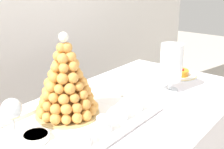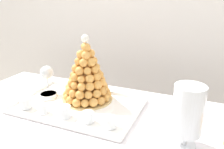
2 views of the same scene
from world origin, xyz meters
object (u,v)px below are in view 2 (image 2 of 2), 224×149
Objects in this scene: croquembouche at (87,75)px; dessert_cup_left at (26,103)px; dessert_cup_mid_left at (44,109)px; wine_glass at (47,73)px; dessert_cup_mid_right at (88,117)px; dessert_cup_centre at (64,112)px; dessert_cup_right at (110,122)px; creme_brulee_ramekin at (48,95)px; serving_tray at (78,106)px; macaron_goblet at (188,111)px.

croquembouche is 6.31× the size of dessert_cup_left.
wine_glass is (-0.14, 0.22, 0.10)m from dessert_cup_mid_left.
wine_glass is at bearing 151.48° from dessert_cup_mid_right.
dessert_cup_centre reaches higher than dessert_cup_mid_left.
dessert_cup_centre is at bearing -91.85° from croquembouche.
dessert_cup_centre is at bearing -177.54° from dessert_cup_mid_right.
dessert_cup_centre is 1.12× the size of dessert_cup_mid_right.
dessert_cup_right is (0.35, 0.01, 0.00)m from dessert_cup_mid_left.
creme_brulee_ramekin is (-0.33, 0.14, -0.01)m from dessert_cup_mid_right.
dessert_cup_mid_right is 0.95× the size of dessert_cup_right.
dessert_cup_mid_left is 0.24m from dessert_cup_mid_right.
dessert_cup_mid_left is (-0.12, -0.22, -0.12)m from croquembouche.
dessert_cup_mid_left is 0.12m from dessert_cup_centre.
dessert_cup_left is at bearing 175.84° from dessert_cup_mid_left.
dessert_cup_mid_right reaches higher than dessert_cup_right.
dessert_cup_left is 0.93× the size of dessert_cup_centre.
dessert_cup_right is (0.47, 0.00, -0.00)m from dessert_cup_left.
dessert_cup_mid_right is at bearing 2.46° from dessert_cup_centre.
dessert_cup_mid_left is (0.12, -0.01, -0.00)m from dessert_cup_left.
croquembouche is (0.01, 0.09, 0.14)m from serving_tray.
dessert_cup_mid_right is 0.36m from creme_brulee_ramekin.
dessert_cup_mid_right is (0.12, -0.12, 0.03)m from serving_tray.
creme_brulee_ramekin is (-0.09, 0.16, -0.01)m from dessert_cup_mid_left.
serving_tray is 10.42× the size of dessert_cup_centre.
dessert_cup_right is 0.23× the size of macaron_goblet.
dessert_cup_mid_left is 0.51× the size of creme_brulee_ramekin.
macaron_goblet is at bearing 0.94° from dessert_cup_centre.
dessert_cup_left is at bearing 179.66° from dessert_cup_centre.
croquembouche is at bearing 60.74° from dessert_cup_mid_left.
dessert_cup_centre is 0.12m from dessert_cup_mid_right.
macaron_goblet is (0.67, 0.02, 0.12)m from dessert_cup_mid_left.
croquembouche is 2.10× the size of wine_glass.
dessert_cup_right is 0.59× the size of creme_brulee_ramekin.
macaron_goblet is at bearing 0.70° from dessert_cup_right.
macaron_goblet is at bearing 0.51° from dessert_cup_mid_right.
wine_glass is at bearing 165.91° from macaron_goblet.
dessert_cup_left is 0.12m from dessert_cup_mid_left.
macaron_goblet is 1.47× the size of wine_glass.
macaron_goblet is (0.78, 0.01, 0.11)m from dessert_cup_left.
dessert_cup_centre is at bearing 3.57° from dessert_cup_mid_left.
macaron_goblet is (0.54, -0.20, -0.00)m from croquembouche.
wine_glass is at bearing 122.46° from dessert_cup_mid_left.
dessert_cup_mid_right reaches higher than serving_tray.
croquembouche is 1.43× the size of macaron_goblet.
wine_glass is (-0.26, 0.21, 0.09)m from dessert_cup_centre.
dessert_cup_centre is (-0.01, -0.21, -0.12)m from croquembouche.
creme_brulee_ramekin is (-0.21, 0.02, 0.02)m from serving_tray.
serving_tray is 0.18m from dessert_cup_mid_right.
macaron_goblet reaches higher than serving_tray.
wine_glass is at bearing 157.15° from dessert_cup_right.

